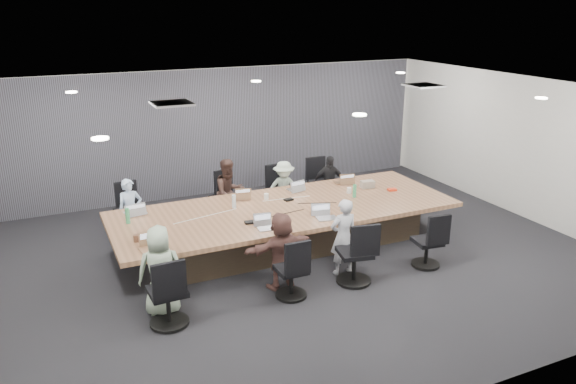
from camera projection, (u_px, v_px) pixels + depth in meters
name	position (u px, v px, depth m)	size (l,w,h in m)	color
floor	(298.00, 257.00, 9.63)	(10.00, 8.00, 0.00)	black
ceiling	(299.00, 93.00, 8.73)	(10.00, 8.00, 0.00)	white
wall_back	(221.00, 131.00, 12.62)	(10.00, 2.80, 0.00)	silver
wall_front	(467.00, 284.00, 5.73)	(10.00, 2.80, 0.00)	silver
wall_right	(524.00, 148.00, 11.16)	(8.00, 2.80, 0.00)	silver
curtain	(222.00, 132.00, 12.56)	(9.80, 0.04, 2.80)	#52515D
conference_table	(286.00, 225.00, 9.93)	(6.00, 2.20, 0.74)	#413426
chair_0	(128.00, 215.00, 10.43)	(0.52, 0.52, 0.77)	black
chair_1	(224.00, 201.00, 11.17)	(0.52, 0.52, 0.78)	black
chair_2	(277.00, 194.00, 11.63)	(0.49, 0.49, 0.73)	black
chair_3	(321.00, 186.00, 12.03)	(0.55, 0.55, 0.81)	black
chair_4	(168.00, 297.00, 7.47)	(0.56, 0.56, 0.83)	black
chair_5	(291.00, 274.00, 8.20)	(0.49, 0.49, 0.73)	black
chair_6	(354.00, 257.00, 8.61)	(0.57, 0.57, 0.85)	black
chair_7	(427.00, 246.00, 9.18)	(0.49, 0.49, 0.73)	black
person_0	(131.00, 211.00, 10.06)	(0.43, 0.28, 1.18)	#B0CAEF
laptop_0	(135.00, 213.00, 9.54)	(0.35, 0.24, 0.02)	#B2B2B7
person_1	(229.00, 193.00, 10.78)	(0.65, 0.51, 1.34)	#36241F
laptop_1	(239.00, 198.00, 10.28)	(0.29, 0.20, 0.02)	#8C6647
person_2	(284.00, 189.00, 11.26)	(0.75, 0.43, 1.16)	#A9BEA9
laptop_2	(296.00, 189.00, 10.73)	(0.31, 0.21, 0.02)	#B2B2B7
person_3	(329.00, 183.00, 11.67)	(0.68, 0.28, 1.16)	black
laptop_3	(342.00, 183.00, 11.14)	(0.31, 0.21, 0.02)	#8C6647
person_4	(161.00, 270.00, 7.70)	(0.63, 0.41, 1.29)	#9BB197
laptop_4	(152.00, 249.00, 8.14)	(0.34, 0.23, 0.02)	#8C6647
person_5	(281.00, 250.00, 8.43)	(1.12, 0.36, 1.20)	brown
laptop_5	(267.00, 229.00, 8.86)	(0.29, 0.20, 0.02)	#B2B2B7
person_6	(343.00, 237.00, 8.85)	(0.46, 0.30, 1.26)	#AEAEBA
laptop_6	(327.00, 218.00, 9.28)	(0.33, 0.23, 0.02)	#B2B2B7
bottle_green_left	(128.00, 216.00, 9.06)	(0.07, 0.07, 0.26)	#3C9D62
bottle_green_right	(355.00, 191.00, 10.29)	(0.07, 0.07, 0.24)	#3C9D62
bottle_clear	(234.00, 201.00, 9.75)	(0.07, 0.07, 0.24)	silver
cup_white_far	(266.00, 196.00, 10.21)	(0.08, 0.08, 0.10)	white
cup_white_near	(349.00, 190.00, 10.53)	(0.09, 0.09, 0.11)	white
mug_brown	(136.00, 238.00, 8.38)	(0.09, 0.09, 0.11)	brown
mic_left	(250.00, 222.00, 9.10)	(0.17, 0.11, 0.03)	black
mic_right	(289.00, 200.00, 10.15)	(0.16, 0.11, 0.03)	black
stapler	(320.00, 211.00, 9.56)	(0.17, 0.04, 0.06)	black
canvas_bag	(367.00, 184.00, 10.84)	(0.26, 0.16, 0.14)	gray
snack_packet	(392.00, 190.00, 10.69)	(0.16, 0.11, 0.04)	red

